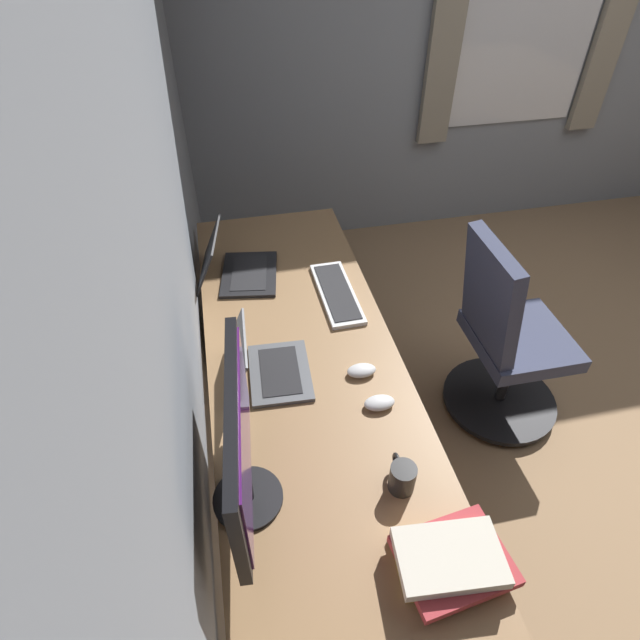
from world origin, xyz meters
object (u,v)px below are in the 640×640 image
mouse_spare (362,371)px  laptop_left (263,366)px  mouse_main (379,403)px  office_chair (505,342)px  drawer_pedestal (287,369)px  laptop_leftmost (233,266)px  book_stack_near (450,559)px  coffee_mug (402,477)px  keyboard_main (337,293)px  monitor_primary (240,446)px

mouse_spare → laptop_left: bearing=79.4°
mouse_main → office_chair: 0.92m
drawer_pedestal → laptop_left: size_ratio=2.25×
laptop_leftmost → mouse_spare: 0.78m
book_stack_near → coffee_mug: bearing=10.1°
laptop_left → coffee_mug: bearing=-147.0°
laptop_left → mouse_spare: 0.35m
laptop_leftmost → mouse_main: size_ratio=3.62×
mouse_spare → coffee_mug: coffee_mug is taller
coffee_mug → office_chair: office_chair is taller
keyboard_main → laptop_left: bearing=137.1°
drawer_pedestal → mouse_main: (-0.59, -0.23, 0.40)m
laptop_leftmost → laptop_left: laptop_leftmost is taller
mouse_spare → drawer_pedestal: bearing=25.9°
office_chair → coffee_mug: bearing=133.4°
keyboard_main → office_chair: 0.82m
drawer_pedestal → monitor_primary: bearing=164.5°
monitor_primary → office_chair: monitor_primary is taller
coffee_mug → mouse_main: bearing=-5.1°
monitor_primary → coffee_mug: 0.49m
coffee_mug → monitor_primary: bearing=83.2°
drawer_pedestal → mouse_spare: (-0.44, -0.21, 0.40)m
book_stack_near → monitor_primary: bearing=58.2°
laptop_left → keyboard_main: bearing=-42.9°
book_stack_near → keyboard_main: bearing=0.8°
monitor_primary → book_stack_near: bearing=-121.8°
mouse_main → keyboard_main: bearing=-0.1°
drawer_pedestal → office_chair: bearing=-98.7°
keyboard_main → coffee_mug: bearing=178.3°
drawer_pedestal → mouse_spare: bearing=-154.1°
laptop_left → office_chair: (0.22, -1.11, -0.32)m
keyboard_main → mouse_spare: mouse_spare is taller
mouse_main → mouse_spare: size_ratio=1.00×
drawer_pedestal → laptop_left: (-0.37, 0.13, 0.43)m
drawer_pedestal → monitor_primary: (-0.83, 0.23, 0.64)m
mouse_spare → monitor_primary: bearing=131.9°
drawer_pedestal → mouse_spare: mouse_spare is taller
monitor_primary → office_chair: bearing=-60.6°
laptop_left → laptop_leftmost: bearing=4.4°
drawer_pedestal → coffee_mug: size_ratio=5.96×
monitor_primary → book_stack_near: size_ratio=1.86×
mouse_main → office_chair: office_chair is taller
office_chair → drawer_pedestal: bearing=81.3°
mouse_spare → book_stack_near: bearing=-177.0°
drawer_pedestal → coffee_mug: (-0.88, -0.20, 0.43)m
monitor_primary → mouse_main: (0.24, -0.46, -0.24)m
laptop_left → mouse_spare: bearing=-100.6°
office_chair → keyboard_main: bearing=77.6°
laptop_leftmost → office_chair: bearing=-108.6°
book_stack_near → coffee_mug: (0.24, 0.04, 0.00)m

